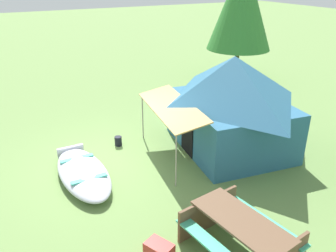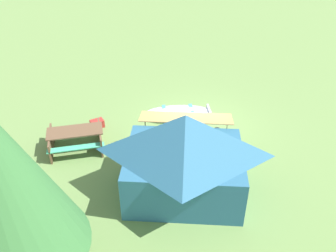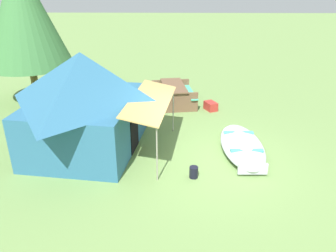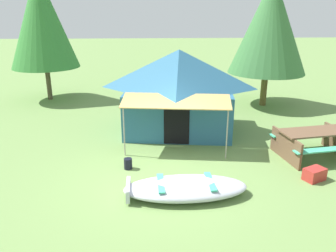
{
  "view_description": "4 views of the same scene",
  "coord_description": "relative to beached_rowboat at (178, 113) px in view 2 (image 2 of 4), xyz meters",
  "views": [
    {
      "loc": [
        8.05,
        -2.41,
        4.78
      ],
      "look_at": [
        0.48,
        1.48,
        0.92
      ],
      "focal_mm": 36.93,
      "sensor_mm": 36.0,
      "label": 1
    },
    {
      "loc": [
        1.73,
        11.49,
        7.69
      ],
      "look_at": [
        1.13,
        1.65,
        1.26
      ],
      "focal_mm": 38.74,
      "sensor_mm": 36.0,
      "label": 2
    },
    {
      "loc": [
        -7.65,
        0.92,
        4.42
      ],
      "look_at": [
        0.45,
        1.1,
        0.81
      ],
      "focal_mm": 35.82,
      "sensor_mm": 36.0,
      "label": 3
    },
    {
      "loc": [
        -0.16,
        -7.55,
        3.93
      ],
      "look_at": [
        0.3,
        1.12,
        0.92
      ],
      "focal_mm": 36.55,
      "sensor_mm": 36.0,
      "label": 4
    }
  ],
  "objects": [
    {
      "name": "fuel_can",
      "position": [
        -1.33,
        1.39,
        -0.05
      ],
      "size": [
        0.22,
        0.22,
        0.28
      ],
      "primitive_type": "cylinder",
      "rotation": [
        0.0,
        0.0,
        4.67
      ],
      "color": "black",
      "rests_on": "ground_plane"
    },
    {
      "name": "cooler_box",
      "position": [
        3.18,
        0.56,
        -0.04
      ],
      "size": [
        0.59,
        0.51,
        0.3
      ],
      "primitive_type": "cube",
      "rotation": [
        0.0,
        0.0,
        0.45
      ],
      "color": "#B02D28",
      "rests_on": "ground_plane"
    },
    {
      "name": "picnic_table",
      "position": [
        3.75,
        1.91,
        0.29
      ],
      "size": [
        2.1,
        1.76,
        0.76
      ],
      "color": "brown",
      "rests_on": "ground_plane"
    },
    {
      "name": "ground_plane",
      "position": [
        -0.57,
        0.94,
        -0.19
      ],
      "size": [
        80.0,
        80.0,
        0.0
      ],
      "primitive_type": "plane",
      "color": "#6A8C4A"
    },
    {
      "name": "beached_rowboat",
      "position": [
        0.0,
        0.0,
        0.0
      ],
      "size": [
        2.75,
        1.18,
        0.36
      ],
      "color": "silver",
      "rests_on": "ground_plane"
    },
    {
      "name": "canvas_cabin_tent",
      "position": [
        0.2,
        4.27,
        1.21
      ],
      "size": [
        3.94,
        4.1,
        2.69
      ],
      "color": "#2C6286",
      "rests_on": "ground_plane"
    }
  ]
}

